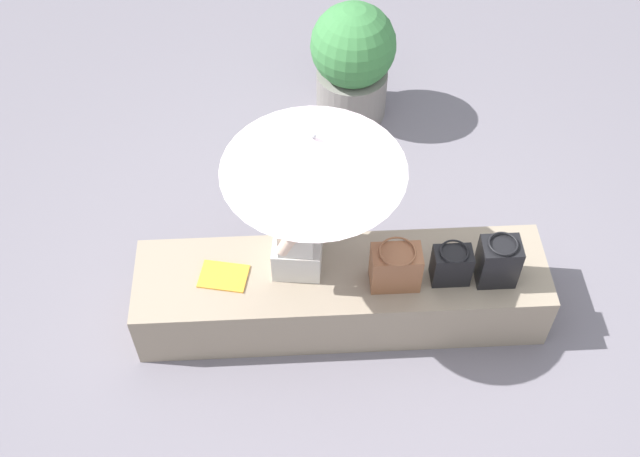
{
  "coord_description": "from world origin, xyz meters",
  "views": [
    {
      "loc": [
        0.27,
        2.7,
        4.11
      ],
      "look_at": [
        0.13,
        -0.05,
        0.78
      ],
      "focal_mm": 43.21,
      "sensor_mm": 36.0,
      "label": 1
    }
  ],
  "objects": [
    {
      "name": "handbag_black",
      "position": [
        -0.3,
        0.09,
        0.57
      ],
      "size": [
        0.29,
        0.21,
        0.3
      ],
      "color": "brown",
      "rests_on": "stone_bench"
    },
    {
      "name": "magazine",
      "position": [
        0.7,
        -0.0,
        0.43
      ],
      "size": [
        0.31,
        0.25,
        0.01
      ],
      "primitive_type": "cube",
      "rotation": [
        0.0,
        0.0,
        -0.2
      ],
      "color": "gold",
      "rests_on": "stone_bench"
    },
    {
      "name": "planter_near",
      "position": [
        -0.21,
        -1.89,
        0.5
      ],
      "size": [
        0.63,
        0.63,
        0.96
      ],
      "color": "gray",
      "rests_on": "ground"
    },
    {
      "name": "shoulder_bag_spare",
      "position": [
        -0.63,
        0.08,
        0.55
      ],
      "size": [
        0.22,
        0.17,
        0.26
      ],
      "color": "black",
      "rests_on": "stone_bench"
    },
    {
      "name": "person_seated",
      "position": [
        0.26,
        -0.1,
        0.81
      ],
      "size": [
        0.32,
        0.49,
        0.9
      ],
      "color": "beige",
      "rests_on": "stone_bench"
    },
    {
      "name": "ground_plane",
      "position": [
        0.0,
        0.0,
        0.0
      ],
      "size": [
        14.0,
        14.0,
        0.0
      ],
      "primitive_type": "plane",
      "color": "slate"
    },
    {
      "name": "parasol",
      "position": [
        0.16,
        -0.07,
        1.34
      ],
      "size": [
        0.98,
        0.98,
        1.06
      ],
      "color": "#B7B7BC",
      "rests_on": "stone_bench"
    },
    {
      "name": "tote_bag_canvas",
      "position": [
        -0.89,
        0.09,
        0.58
      ],
      "size": [
        0.23,
        0.17,
        0.33
      ],
      "color": "black",
      "rests_on": "stone_bench"
    },
    {
      "name": "stone_bench",
      "position": [
        0.0,
        0.0,
        0.21
      ],
      "size": [
        2.47,
        0.61,
        0.43
      ],
      "primitive_type": "cube",
      "color": "gray",
      "rests_on": "ground"
    }
  ]
}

